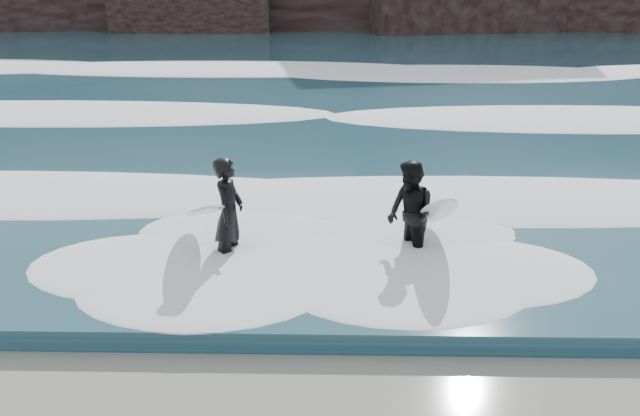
{
  "coord_description": "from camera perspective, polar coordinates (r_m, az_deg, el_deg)",
  "views": [
    {
      "loc": [
        1.14,
        -4.78,
        4.69
      ],
      "look_at": [
        0.9,
        5.73,
        1.0
      ],
      "focal_mm": 40.0,
      "sensor_mm": 36.0,
      "label": 1
    }
  ],
  "objects": [
    {
      "name": "foam_far",
      "position": [
        30.1,
        -0.9,
        11.24
      ],
      "size": [
        60.0,
        4.8,
        0.3
      ],
      "primitive_type": "ellipsoid",
      "color": "white",
      "rests_on": "sea"
    },
    {
      "name": "surfer_right",
      "position": [
        11.32,
        7.47,
        -0.54
      ],
      "size": [
        1.2,
        1.85,
        1.73
      ],
      "color": "black",
      "rests_on": "ground"
    },
    {
      "name": "surfer_left",
      "position": [
        11.25,
        -7.65,
        -0.45
      ],
      "size": [
        1.27,
        1.98,
        1.82
      ],
      "color": "black",
      "rests_on": "ground"
    },
    {
      "name": "sea",
      "position": [
        34.1,
        -0.64,
        11.69
      ],
      "size": [
        90.0,
        52.0,
        0.3
      ],
      "primitive_type": "cube",
      "color": "#1F4455",
      "rests_on": "ground"
    },
    {
      "name": "foam_mid",
      "position": [
        21.24,
        -1.81,
        7.74
      ],
      "size": [
        60.0,
        4.0,
        0.24
      ],
      "primitive_type": "ellipsoid",
      "color": "white",
      "rests_on": "sea"
    },
    {
      "name": "foam_near",
      "position": [
        14.48,
        -3.26,
        2.07
      ],
      "size": [
        60.0,
        3.2,
        0.2
      ],
      "primitive_type": "ellipsoid",
      "color": "white",
      "rests_on": "sea"
    }
  ]
}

